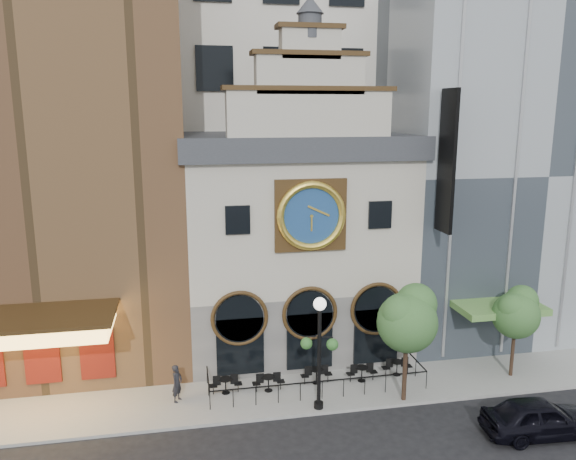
# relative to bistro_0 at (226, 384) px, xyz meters

# --- Properties ---
(ground) EXTENTS (120.00, 120.00, 0.00)m
(ground) POSITION_rel_bistro_0_xyz_m (4.47, -2.59, -0.61)
(ground) COLOR black
(ground) RESTS_ON ground
(sidewalk) EXTENTS (44.00, 5.00, 0.15)m
(sidewalk) POSITION_rel_bistro_0_xyz_m (4.47, -0.09, -0.54)
(sidewalk) COLOR gray
(sidewalk) RESTS_ON ground
(clock_building) EXTENTS (12.60, 8.78, 18.65)m
(clock_building) POSITION_rel_bistro_0_xyz_m (4.47, 5.23, 6.07)
(clock_building) COLOR #605E5B
(clock_building) RESTS_ON ground
(theater_building) EXTENTS (14.00, 15.60, 25.00)m
(theater_building) POSITION_rel_bistro_0_xyz_m (-8.53, 7.37, 11.99)
(theater_building) COLOR brown
(theater_building) RESTS_ON ground
(retail_building) EXTENTS (14.00, 14.40, 20.00)m
(retail_building) POSITION_rel_bistro_0_xyz_m (17.46, 7.39, 9.53)
(retail_building) COLOR gray
(retail_building) RESTS_ON ground
(office_tower) EXTENTS (20.00, 16.00, 40.00)m
(office_tower) POSITION_rel_bistro_0_xyz_m (4.47, 17.41, 19.39)
(office_tower) COLOR beige
(office_tower) RESTS_ON ground
(cafe_railing) EXTENTS (10.60, 2.60, 0.90)m
(cafe_railing) POSITION_rel_bistro_0_xyz_m (4.47, -0.09, -0.01)
(cafe_railing) COLOR black
(cafe_railing) RESTS_ON sidewalk
(bistro_0) EXTENTS (1.58, 0.68, 0.90)m
(bistro_0) POSITION_rel_bistro_0_xyz_m (0.00, 0.00, 0.00)
(bistro_0) COLOR black
(bistro_0) RESTS_ON sidewalk
(bistro_1) EXTENTS (1.58, 0.68, 0.90)m
(bistro_1) POSITION_rel_bistro_0_xyz_m (2.08, -0.16, 0.00)
(bistro_1) COLOR black
(bistro_1) RESTS_ON sidewalk
(bistro_2) EXTENTS (1.58, 0.68, 0.90)m
(bistro_2) POSITION_rel_bistro_0_xyz_m (4.57, 0.17, 0.00)
(bistro_2) COLOR black
(bistro_2) RESTS_ON sidewalk
(bistro_3) EXTENTS (1.58, 0.68, 0.90)m
(bistro_3) POSITION_rel_bistro_0_xyz_m (6.88, -0.06, 0.00)
(bistro_3) COLOR black
(bistro_3) RESTS_ON sidewalk
(bistro_4) EXTENTS (1.58, 0.68, 0.90)m
(bistro_4) POSITION_rel_bistro_0_xyz_m (8.88, 0.24, 0.00)
(bistro_4) COLOR black
(bistro_4) RESTS_ON sidewalk
(car_right) EXTENTS (5.02, 2.26, 1.67)m
(car_right) POSITION_rel_bistro_0_xyz_m (12.87, -5.90, 0.22)
(car_right) COLOR black
(car_right) RESTS_ON ground
(pedestrian) EXTENTS (0.70, 0.79, 1.81)m
(pedestrian) POSITION_rel_bistro_0_xyz_m (-2.29, -0.31, 0.44)
(pedestrian) COLOR black
(pedestrian) RESTS_ON sidewalk
(lamppost) EXTENTS (1.66, 0.88, 5.36)m
(lamppost) POSITION_rel_bistro_0_xyz_m (4.10, -2.19, 2.85)
(lamppost) COLOR black
(lamppost) RESTS_ON sidewalk
(tree_left) EXTENTS (2.91, 2.81, 5.61)m
(tree_left) POSITION_rel_bistro_0_xyz_m (8.31, -2.16, 3.65)
(tree_left) COLOR #382619
(tree_left) RESTS_ON sidewalk
(tree_right) EXTENTS (2.47, 2.37, 4.75)m
(tree_right) POSITION_rel_bistro_0_xyz_m (14.73, -0.86, 3.02)
(tree_right) COLOR #382619
(tree_right) RESTS_ON sidewalk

